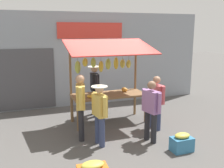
# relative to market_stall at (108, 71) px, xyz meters

# --- Properties ---
(ground_plane) EXTENTS (40.00, 40.00, 0.00)m
(ground_plane) POSITION_rel_market_stall_xyz_m (-0.01, 0.06, -1.57)
(ground_plane) COLOR #514F4C
(street_backdrop) EXTENTS (9.00, 0.30, 3.40)m
(street_backdrop) POSITION_rel_market_stall_xyz_m (0.04, -2.13, 0.13)
(street_backdrop) COLOR #8C939E
(street_backdrop) RESTS_ON ground
(market_stall) EXTENTS (2.50, 1.46, 2.50)m
(market_stall) POSITION_rel_market_stall_xyz_m (0.00, 0.00, 0.00)
(market_stall) COLOR brown
(market_stall) RESTS_ON ground
(vendor_with_sunhat) EXTENTS (0.43, 0.71, 1.66)m
(vendor_with_sunhat) POSITION_rel_market_stall_xyz_m (0.21, -0.69, -0.58)
(vendor_with_sunhat) COLOR navy
(vendor_with_sunhat) RESTS_ON ground
(shopper_with_shopping_bag) EXTENTS (0.32, 0.70, 1.69)m
(shopper_with_shopping_bag) POSITION_rel_market_stall_xyz_m (1.06, 0.99, -0.58)
(shopper_with_shopping_bag) COLOR #232328
(shopper_with_shopping_bag) RESTS_ON ground
(shopper_in_striped_shirt) EXTENTS (0.32, 0.66, 1.56)m
(shopper_in_striped_shirt) POSITION_rel_market_stall_xyz_m (-0.54, 1.73, -0.67)
(shopper_in_striped_shirt) COLOR #232328
(shopper_in_striped_shirt) RESTS_ON ground
(shopper_in_grey_tee) EXTENTS (0.31, 0.65, 1.53)m
(shopper_in_grey_tee) POSITION_rel_market_stall_xyz_m (-1.07, 1.03, -0.70)
(shopper_in_grey_tee) COLOR navy
(shopper_in_grey_tee) RESTS_ON ground
(shopper_with_ponytail) EXTENTS (0.39, 0.66, 1.51)m
(shopper_with_ponytail) POSITION_rel_market_stall_xyz_m (0.72, 1.50, -0.69)
(shopper_with_ponytail) COLOR navy
(shopper_with_ponytail) RESTS_ON ground
(produce_crate_near) EXTENTS (0.50, 0.33, 0.44)m
(produce_crate_near) POSITION_rel_market_stall_xyz_m (-0.97, 2.47, -1.36)
(produce_crate_near) COLOR teal
(produce_crate_near) RESTS_ON ground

